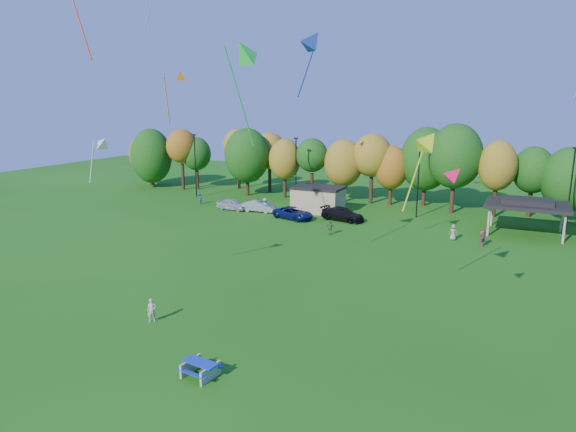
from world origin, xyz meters
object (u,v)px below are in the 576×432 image
at_px(car_c, 293,213).
at_px(car_d, 343,214).
at_px(car_a, 232,204).
at_px(car_b, 259,206).
at_px(kite_flyer, 152,310).
at_px(picnic_table, 200,368).

relative_size(car_c, car_d, 0.96).
bearing_deg(car_a, car_d, -85.55).
xyz_separation_m(car_a, car_c, (9.29, -1.37, -0.01)).
bearing_deg(car_b, car_a, 94.00).
bearing_deg(car_b, kite_flyer, -166.68).
height_order(car_b, car_d, car_d).
bearing_deg(car_d, kite_flyer, -171.47).
bearing_deg(car_c, picnic_table, -146.78).
bearing_deg(car_c, car_d, -56.48).
height_order(car_a, car_b, car_a).
bearing_deg(picnic_table, car_a, 125.85).
height_order(kite_flyer, car_c, kite_flyer).
distance_m(car_a, car_b, 3.69).
bearing_deg(car_d, car_c, 118.85).
relative_size(car_a, car_d, 0.80).
xyz_separation_m(car_c, car_d, (5.59, 1.73, 0.06)).
relative_size(car_b, car_d, 0.82).
relative_size(kite_flyer, car_b, 0.36).
distance_m(car_a, car_d, 14.88).
relative_size(picnic_table, car_a, 0.48).
height_order(kite_flyer, car_b, kite_flyer).
distance_m(kite_flyer, car_b, 33.47).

